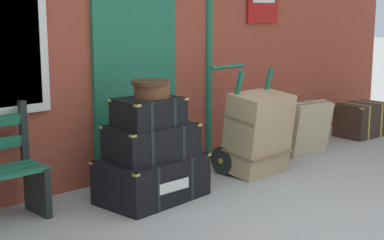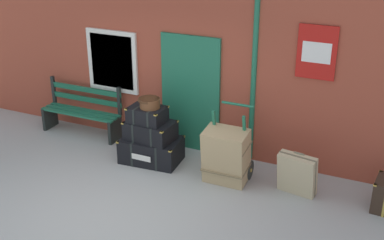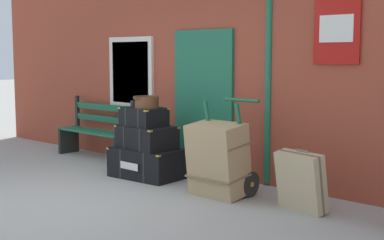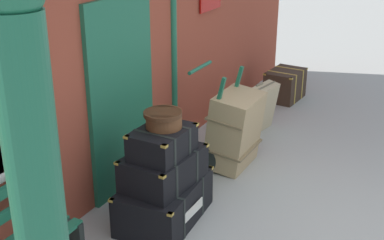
{
  "view_description": "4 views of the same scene",
  "coord_description": "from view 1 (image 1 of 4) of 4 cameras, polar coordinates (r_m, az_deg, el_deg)",
  "views": [
    {
      "loc": [
        -3.69,
        -2.46,
        1.83
      ],
      "look_at": [
        0.18,
        1.58,
        0.74
      ],
      "focal_mm": 54.17,
      "sensor_mm": 36.0,
      "label": 1
    },
    {
      "loc": [
        3.64,
        -5.13,
        4.15
      ],
      "look_at": [
        0.47,
        1.79,
        0.86
      ],
      "focal_mm": 47.44,
      "sensor_mm": 36.0,
      "label": 2
    },
    {
      "loc": [
        5.53,
        -3.62,
        1.75
      ],
      "look_at": [
        0.4,
        1.92,
        0.86
      ],
      "focal_mm": 52.22,
      "sensor_mm": 36.0,
      "label": 3
    },
    {
      "loc": [
        -4.09,
        -0.64,
        2.88
      ],
      "look_at": [
        0.57,
        1.81,
        0.76
      ],
      "focal_mm": 48.71,
      "sensor_mm": 36.0,
      "label": 4
    }
  ],
  "objects": [
    {
      "name": "suitcase_beige",
      "position": [
        7.42,
        11.43,
        -0.79
      ],
      "size": [
        0.62,
        0.39,
        0.7
      ],
      "color": "tan",
      "rests_on": "ground"
    },
    {
      "name": "steamer_trunk_middle",
      "position": [
        5.53,
        -4.03,
        -2.08
      ],
      "size": [
        0.84,
        0.6,
        0.33
      ],
      "color": "black",
      "rests_on": "steamer_trunk_base"
    },
    {
      "name": "brick_facade",
      "position": [
        6.26,
        -7.72,
        8.8
      ],
      "size": [
        10.4,
        0.35,
        3.2
      ],
      "color": "#9E422D",
      "rests_on": "ground"
    },
    {
      "name": "steamer_trunk_base",
      "position": [
        5.63,
        -3.96,
        -5.74
      ],
      "size": [
        1.06,
        0.72,
        0.43
      ],
      "color": "black",
      "rests_on": "ground"
    },
    {
      "name": "corner_trunk",
      "position": [
        8.71,
        16.29,
        0.05
      ],
      "size": [
        0.73,
        0.54,
        0.49
      ],
      "color": "#332319",
      "rests_on": "ground"
    },
    {
      "name": "porters_trolley",
      "position": [
        6.61,
        5.32,
        -2.68
      ],
      "size": [
        0.71,
        0.65,
        1.19
      ],
      "color": "black",
      "rests_on": "ground"
    },
    {
      "name": "large_brown_trunk",
      "position": [
        6.46,
        6.53,
        -1.29
      ],
      "size": [
        0.7,
        0.54,
        0.92
      ],
      "color": "tan",
      "rests_on": "ground"
    },
    {
      "name": "round_hatbox",
      "position": [
        5.44,
        -3.98,
        3.21
      ],
      "size": [
        0.37,
        0.35,
        0.16
      ],
      "color": "brown",
      "rests_on": "steamer_trunk_top"
    },
    {
      "name": "steamer_trunk_top",
      "position": [
        5.43,
        -4.28,
        0.81
      ],
      "size": [
        0.62,
        0.46,
        0.27
      ],
      "color": "black",
      "rests_on": "steamer_trunk_middle"
    }
  ]
}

